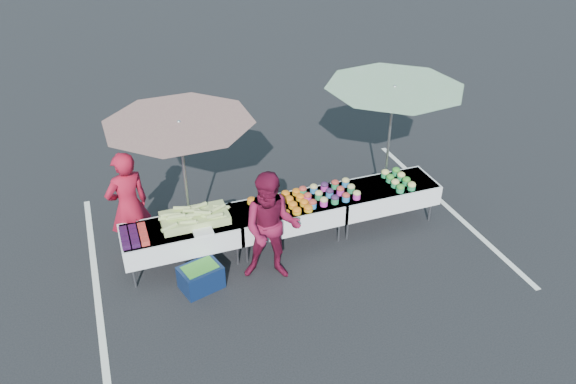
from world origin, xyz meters
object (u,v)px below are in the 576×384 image
object	(u,v)px
umbrella_left	(180,134)
table_left	(181,235)
vendor	(129,206)
table_center	(288,213)
storage_bin	(201,277)
umbrella_right	(393,98)
customer	(271,228)
table_right	(384,193)

from	to	relation	value
umbrella_left	table_left	bearing A→B (deg)	-118.81
vendor	umbrella_left	distance (m)	1.51
table_center	storage_bin	xyz separation A→B (m)	(-1.66, -0.65, -0.38)
umbrella_left	umbrella_right	xyz separation A→B (m)	(3.62, 0.00, 0.06)
table_left	umbrella_right	world-z (taller)	umbrella_right
table_left	customer	xyz separation A→B (m)	(1.26, -0.75, 0.34)
vendor	storage_bin	distance (m)	1.64
table_right	umbrella_right	world-z (taller)	umbrella_right
table_right	storage_bin	world-z (taller)	table_right
vendor	storage_bin	xyz separation A→B (m)	(0.83, -1.20, -0.74)
umbrella_left	customer	bearing A→B (deg)	-47.89
table_right	customer	distance (m)	2.48
table_left	vendor	world-z (taller)	vendor
umbrella_right	customer	bearing A→B (deg)	-155.97
table_left	vendor	xyz separation A→B (m)	(-0.70, 0.55, 0.37)
customer	storage_bin	xyz separation A→B (m)	(-1.12, 0.10, -0.71)
customer	umbrella_right	xyz separation A→B (m)	(2.58, 1.15, 1.28)
customer	umbrella_right	size ratio (longest dim) A/B	0.63
table_center	umbrella_left	xyz separation A→B (m)	(-1.58, 0.40, 1.56)
storage_bin	table_right	bearing A→B (deg)	-4.91
table_right	vendor	world-z (taller)	vendor
table_center	storage_bin	world-z (taller)	table_center
umbrella_right	vendor	bearing A→B (deg)	178.11
customer	umbrella_left	xyz separation A→B (m)	(-1.04, 1.15, 1.22)
table_center	table_right	xyz separation A→B (m)	(1.80, 0.00, 0.00)
table_left	table_right	size ratio (longest dim) A/B	1.00
storage_bin	umbrella_right	bearing A→B (deg)	0.29
table_left	umbrella_right	distance (m)	4.18
table_left	umbrella_right	bearing A→B (deg)	5.95
table_center	customer	world-z (taller)	customer
table_left	table_right	distance (m)	3.60
table_left	table_center	xyz separation A→B (m)	(1.80, 0.00, 0.00)
table_left	vendor	size ratio (longest dim) A/B	0.98
table_left	storage_bin	distance (m)	0.76
table_left	umbrella_left	size ratio (longest dim) A/B	0.61
table_right	customer	size ratio (longest dim) A/B	1.01
customer	storage_bin	distance (m)	1.33
table_right	storage_bin	distance (m)	3.54
table_right	vendor	size ratio (longest dim) A/B	0.98
table_center	table_right	bearing A→B (deg)	0.00
table_left	table_right	bearing A→B (deg)	0.00
umbrella_left	umbrella_right	world-z (taller)	umbrella_right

